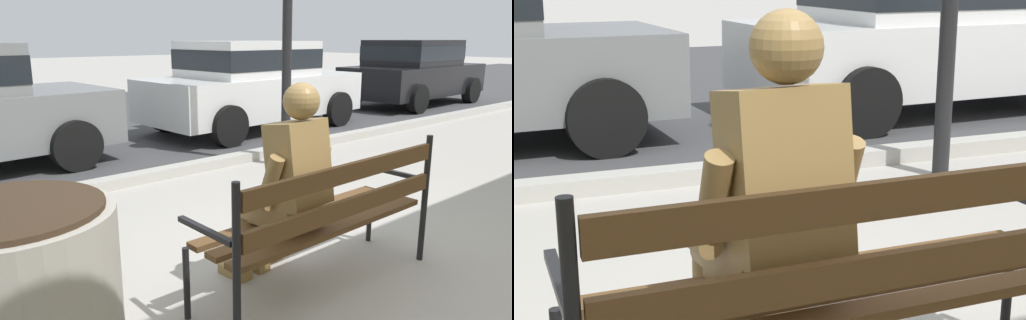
% 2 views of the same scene
% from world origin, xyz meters
% --- Properties ---
extents(street_surface, '(60.00, 9.00, 0.01)m').
position_xyz_m(street_surface, '(0.00, 7.50, 0.00)').
color(street_surface, '#424244').
rests_on(street_surface, ground).
extents(curb_stone, '(60.00, 0.20, 0.12)m').
position_xyz_m(curb_stone, '(0.00, 2.90, 0.06)').
color(curb_stone, '#B2AFA8').
rests_on(curb_stone, ground).
extents(park_bench, '(1.81, 0.55, 0.95)m').
position_xyz_m(park_bench, '(-0.08, -0.15, 0.54)').
color(park_bench, brown).
rests_on(park_bench, ground).
extents(bronze_statue_seated, '(0.62, 0.80, 1.37)m').
position_xyz_m(bronze_statue_seated, '(-0.28, 0.07, 0.67)').
color(bronze_statue_seated, olive).
rests_on(bronze_statue_seated, ground).
extents(parked_car_white, '(4.18, 2.08, 1.56)m').
position_xyz_m(parked_car_white, '(3.34, 4.67, 0.84)').
color(parked_car_white, silver).
rests_on(parked_car_white, ground).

